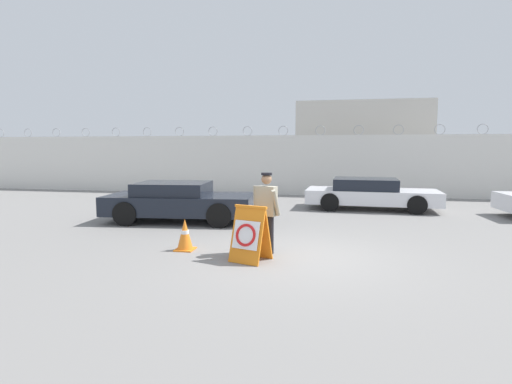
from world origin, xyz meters
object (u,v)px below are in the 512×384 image
object	(u,v)px
traffic_cone_near	(185,235)
parked_car_front_coupe	(179,201)
barricade_sign	(250,234)
parked_car_rear_sedan	(370,193)
security_guard	(266,209)

from	to	relation	value
traffic_cone_near	parked_car_front_coupe	xyz separation A→B (m)	(-1.47, 3.32, 0.28)
barricade_sign	traffic_cone_near	world-z (taller)	barricade_sign
traffic_cone_near	parked_car_front_coupe	world-z (taller)	parked_car_front_coupe
barricade_sign	parked_car_front_coupe	distance (m)	4.95
parked_car_front_coupe	parked_car_rear_sedan	xyz separation A→B (m)	(6.01, 3.65, -0.04)
parked_car_front_coupe	barricade_sign	bearing A→B (deg)	-57.14
security_guard	traffic_cone_near	size ratio (longest dim) A/B	2.47
security_guard	parked_car_front_coupe	world-z (taller)	security_guard
parked_car_front_coupe	parked_car_rear_sedan	distance (m)	7.03
security_guard	parked_car_front_coupe	size ratio (longest dim) A/B	0.38
barricade_sign	traffic_cone_near	xyz separation A→B (m)	(-1.59, 0.57, -0.21)
traffic_cone_near	barricade_sign	bearing A→B (deg)	-19.88
barricade_sign	parked_car_rear_sedan	xyz separation A→B (m)	(2.95, 7.54, 0.03)
parked_car_front_coupe	security_guard	bearing A→B (deg)	-49.83
barricade_sign	security_guard	xyz separation A→B (m)	(0.23, 0.66, 0.41)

